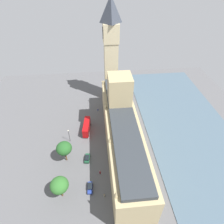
% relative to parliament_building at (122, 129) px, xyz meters
% --- Properties ---
extents(ground_plane, '(141.99, 141.99, 0.00)m').
position_rel_parliament_building_xyz_m(ground_plane, '(1.99, 1.90, -8.87)').
color(ground_plane, '#565659').
extents(river_thames, '(40.96, 127.79, 0.25)m').
position_rel_parliament_building_xyz_m(river_thames, '(-33.52, 1.90, -8.74)').
color(river_thames, '#475B6B').
rests_on(river_thames, ground).
extents(parliament_building, '(13.22, 65.22, 28.28)m').
position_rel_parliament_building_xyz_m(parliament_building, '(0.00, 0.00, 0.00)').
color(parliament_building, tan).
rests_on(parliament_building, ground).
extents(clock_tower, '(7.82, 7.82, 53.28)m').
position_rel_parliament_building_xyz_m(clock_tower, '(1.09, -37.27, 18.68)').
color(clock_tower, '#CCBA8E').
rests_on(clock_tower, ground).
extents(double_decker_bus_under_trees, '(3.67, 10.71, 4.75)m').
position_rel_parliament_building_xyz_m(double_decker_bus_under_trees, '(15.24, -9.43, -6.23)').
color(double_decker_bus_under_trees, '#B20C0F').
rests_on(double_decker_bus_under_trees, ground).
extents(car_dark_green_near_tower, '(2.35, 4.65, 1.74)m').
position_rel_parliament_building_xyz_m(car_dark_green_near_tower, '(15.00, 7.41, -7.98)').
color(car_dark_green_near_tower, '#19472D').
rests_on(car_dark_green_near_tower, ground).
extents(car_blue_trailing, '(1.90, 4.58, 1.74)m').
position_rel_parliament_building_xyz_m(car_blue_trailing, '(13.96, 20.23, -7.98)').
color(car_blue_trailing, navy).
rests_on(car_blue_trailing, ground).
extents(pedestrian_midblock, '(0.69, 0.62, 1.68)m').
position_rel_parliament_building_xyz_m(pedestrian_midblock, '(10.13, 14.36, -8.11)').
color(pedestrian_midblock, maroon).
rests_on(pedestrian_midblock, ground).
extents(pedestrian_far_end, '(0.68, 0.66, 1.63)m').
position_rel_parliament_building_xyz_m(pedestrian_far_end, '(9.10, 23.68, -8.13)').
color(pedestrian_far_end, gray).
rests_on(pedestrian_far_end, ground).
extents(pedestrian_opposite_hall, '(0.66, 0.63, 1.57)m').
position_rel_parliament_building_xyz_m(pedestrian_opposite_hall, '(9.41, -24.31, -8.16)').
color(pedestrian_opposite_hall, navy).
rests_on(pedestrian_opposite_hall, ground).
extents(plane_tree_corner, '(6.12, 6.12, 9.33)m').
position_rel_parliament_building_xyz_m(plane_tree_corner, '(23.57, 21.80, -2.17)').
color(plane_tree_corner, brown).
rests_on(plane_tree_corner, ground).
extents(plane_tree_leading, '(6.05, 6.05, 9.84)m').
position_rel_parliament_building_xyz_m(plane_tree_leading, '(23.43, 6.75, -1.64)').
color(plane_tree_leading, brown).
rests_on(plane_tree_leading, ground).
extents(street_lamp_by_river_gate, '(0.56, 0.56, 6.89)m').
position_rel_parliament_building_xyz_m(street_lamp_by_river_gate, '(22.78, -3.54, -4.11)').
color(street_lamp_by_river_gate, black).
rests_on(street_lamp_by_river_gate, ground).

